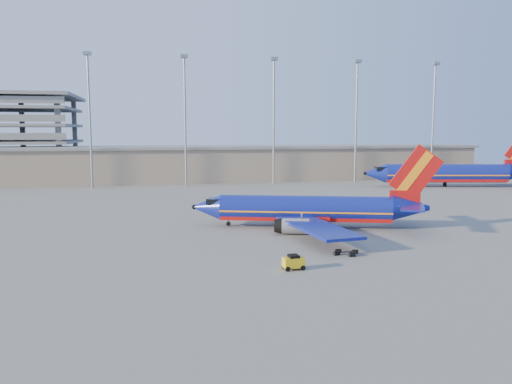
# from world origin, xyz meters

# --- Properties ---
(ground) EXTENTS (220.00, 220.00, 0.00)m
(ground) POSITION_xyz_m (0.00, 0.00, 0.00)
(ground) COLOR slate
(ground) RESTS_ON ground
(terminal_building) EXTENTS (122.00, 16.00, 8.50)m
(terminal_building) POSITION_xyz_m (10.00, 58.00, 4.32)
(terminal_building) COLOR gray
(terminal_building) RESTS_ON ground
(light_mast_row) EXTENTS (101.60, 1.60, 28.65)m
(light_mast_row) POSITION_xyz_m (5.00, 46.00, 17.55)
(light_mast_row) COLOR gray
(light_mast_row) RESTS_ON ground
(aircraft_main) EXTENTS (30.71, 29.07, 10.71)m
(aircraft_main) POSITION_xyz_m (7.44, -5.05, 2.29)
(aircraft_main) COLOR navy
(aircraft_main) RESTS_ON ground
(aircraft_second) EXTENTS (38.26, 16.51, 13.10)m
(aircraft_second) POSITION_xyz_m (51.80, 33.05, 3.00)
(aircraft_second) COLOR navy
(aircraft_second) RESTS_ON ground
(baggage_tug) EXTENTS (1.96, 1.27, 1.35)m
(baggage_tug) POSITION_xyz_m (-0.10, -23.37, 0.70)
(baggage_tug) COLOR gold
(baggage_tug) RESTS_ON ground
(luggage_pile) EXTENTS (2.64, 2.23, 0.46)m
(luggage_pile) POSITION_xyz_m (6.63, -19.48, 0.21)
(luggage_pile) COLOR black
(luggage_pile) RESTS_ON ground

